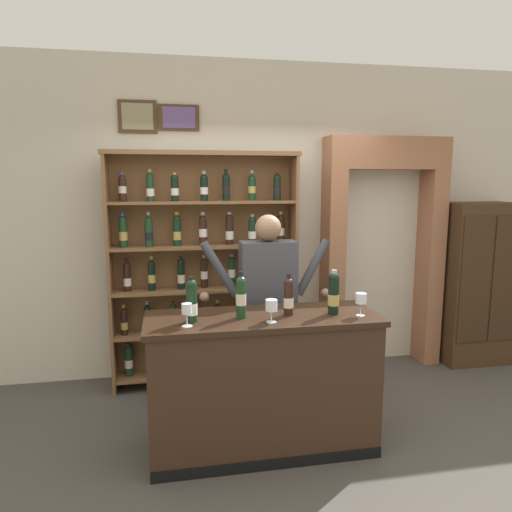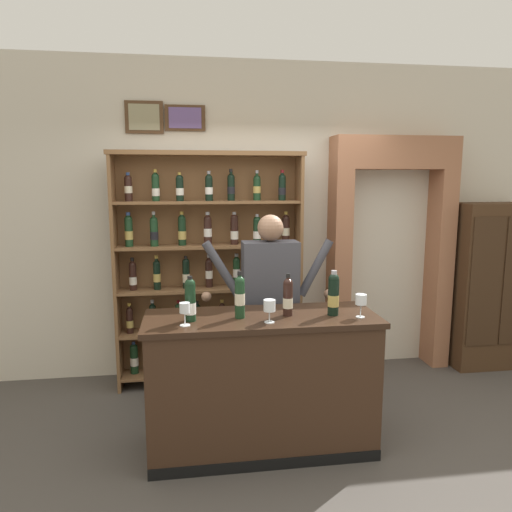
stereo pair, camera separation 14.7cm
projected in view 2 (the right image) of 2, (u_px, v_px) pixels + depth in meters
ground_plane at (281, 446)px, 3.50m from camera, size 14.00×14.00×0.02m
back_wall at (252, 220)px, 4.80m from camera, size 12.00×0.19×3.10m
wine_shelf at (209, 266)px, 4.46m from camera, size 1.78×0.30×2.21m
archway_doorway at (387, 239)px, 4.90m from camera, size 1.27×0.45×2.38m
side_cabinet at (487, 285)px, 4.94m from camera, size 0.76×0.48×1.72m
tasting_counter at (262, 383)px, 3.40m from camera, size 1.66×0.61×1.00m
shopkeeper at (270, 291)px, 3.87m from camera, size 1.10×0.22×1.68m
tasting_bottle_brunello at (190, 300)px, 3.18m from camera, size 0.07×0.07×0.31m
tasting_bottle_grappa at (240, 296)px, 3.25m from camera, size 0.07×0.07×0.33m
tasting_bottle_rosso at (288, 297)px, 3.31m from camera, size 0.07×0.07×0.30m
tasting_bottle_prosecco at (333, 294)px, 3.32m from camera, size 0.08×0.08×0.32m
wine_glass_center at (269, 307)px, 3.15m from camera, size 0.08×0.08×0.16m
wine_glass_spare at (361, 301)px, 3.27m from camera, size 0.08×0.08×0.17m
wine_glass_left at (185, 309)px, 3.08m from camera, size 0.07×0.07×0.16m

